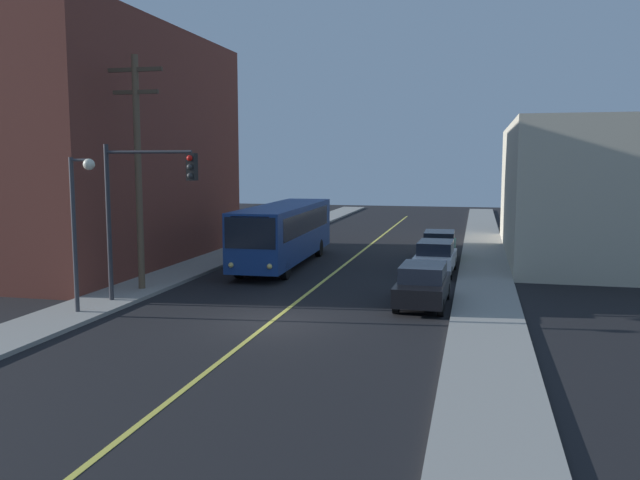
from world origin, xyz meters
name	(u,v)px	position (x,y,z in m)	size (l,w,h in m)	color
ground_plane	(270,323)	(0.00, 0.00, 0.00)	(120.00, 120.00, 0.00)	black
sidewalk_left	(195,267)	(-7.25, 10.00, 0.07)	(2.50, 90.00, 0.15)	gray
sidewalk_right	(485,279)	(7.25, 10.00, 0.07)	(2.50, 90.00, 0.15)	gray
lane_stripe_center	(352,259)	(0.00, 15.00, 0.01)	(0.16, 60.00, 0.01)	#D8CC4C
building_left_brick	(91,148)	(-13.49, 10.79, 6.20)	(10.00, 18.44, 12.41)	brown
building_right_warehouse	(616,191)	(14.49, 19.46, 3.80)	(12.00, 19.51, 7.60)	beige
city_bus	(285,231)	(-3.09, 12.23, 1.82)	(2.90, 12.21, 3.20)	navy
parked_car_black	(423,284)	(4.87, 3.82, 0.84)	(1.91, 4.44, 1.62)	black
parked_car_white	(435,257)	(4.88, 11.30, 0.84)	(1.93, 4.45, 1.62)	silver
parked_car_green	(439,245)	(4.80, 15.94, 0.84)	(1.89, 4.44, 1.62)	#196038
utility_pole_near	(138,162)	(-6.94, 3.89, 5.48)	(2.40, 0.28, 9.67)	brown
traffic_signal_left_corner	(144,193)	(-5.41, 1.48, 4.30)	(3.75, 0.48, 6.00)	#2D2D33
street_lamp_left	(79,212)	(-6.83, -0.62, 3.74)	(0.98, 0.40, 5.50)	#38383D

